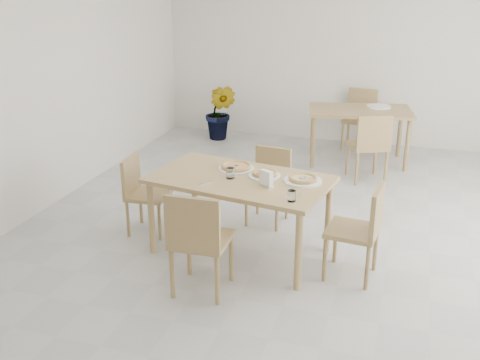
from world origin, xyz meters
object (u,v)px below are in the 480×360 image
(plate_mushroom, at_px, (303,181))
(chair_back_n, at_px, (360,115))
(chair_east, at_px, (362,226))
(plate_empty, at_px, (379,106))
(napkin_holder, at_px, (266,179))
(pizza_pepperoni, at_px, (265,173))
(potted_plant, at_px, (220,112))
(main_table, at_px, (240,186))
(chair_north, at_px, (270,180))
(pizza_margherita, at_px, (236,166))
(chair_back_s, at_px, (370,143))
(second_table, at_px, (359,116))
(chair_south, at_px, (198,237))
(plate_pepperoni, at_px, (265,176))
(chair_west, at_px, (141,189))
(pizza_mushroom, at_px, (303,178))
(tumbler_b, at_px, (230,173))
(plate_margherita, at_px, (236,169))
(tumbler_a, at_px, (292,196))

(plate_mushroom, xyz_separation_m, chair_back_n, (0.14, 3.67, -0.25))
(chair_east, distance_m, plate_empty, 3.39)
(napkin_holder, bearing_deg, pizza_pepperoni, 136.44)
(plate_mushroom, distance_m, potted_plant, 4.00)
(main_table, bearing_deg, chair_back_n, 88.87)
(chair_north, bearing_deg, pizza_margherita, -102.16)
(pizza_margherita, xyz_separation_m, chair_back_s, (1.08, 2.08, -0.27))
(chair_north, relative_size, chair_east, 0.92)
(second_table, distance_m, potted_plant, 2.24)
(main_table, relative_size, chair_south, 1.91)
(plate_pepperoni, xyz_separation_m, pizza_margherita, (-0.31, 0.11, 0.02))
(chair_west, xyz_separation_m, pizza_mushroom, (1.65, -0.08, 0.32))
(plate_mushroom, bearing_deg, chair_west, 177.18)
(chair_north, height_order, pizza_mushroom, pizza_mushroom)
(chair_north, bearing_deg, tumbler_b, -95.89)
(pizza_pepperoni, height_order, potted_plant, potted_plant)
(chair_back_s, distance_m, potted_plant, 2.70)
(chair_south, distance_m, chair_north, 1.61)
(chair_back_s, relative_size, plate_empty, 2.71)
(plate_mushroom, bearing_deg, chair_east, -20.64)
(pizza_mushroom, height_order, chair_back_s, chair_back_s)
(second_table, height_order, potted_plant, potted_plant)
(pizza_mushroom, bearing_deg, pizza_margherita, 168.33)
(plate_margherita, bearing_deg, main_table, -63.63)
(second_table, distance_m, chair_back_n, 0.73)
(chair_north, bearing_deg, plate_pepperoni, -74.72)
(chair_north, distance_m, chair_west, 1.33)
(chair_north, distance_m, pizza_pepperoni, 0.78)
(main_table, distance_m, pizza_mushroom, 0.58)
(pizza_mushroom, distance_m, potted_plant, 4.00)
(chair_south, relative_size, pizza_margherita, 2.87)
(potted_plant, bearing_deg, pizza_margherita, -68.37)
(chair_west, distance_m, pizza_pepperoni, 1.33)
(main_table, relative_size, chair_north, 2.20)
(napkin_holder, distance_m, chair_back_s, 2.53)
(pizza_pepperoni, height_order, second_table, pizza_pepperoni)
(chair_west, height_order, tumbler_b, tumbler_b)
(pizza_margherita, height_order, tumbler_b, tumbler_b)
(main_table, xyz_separation_m, pizza_mushroom, (0.56, 0.07, 0.11))
(chair_west, bearing_deg, plate_empty, -38.33)
(pizza_margherita, xyz_separation_m, napkin_holder, (0.38, -0.33, 0.04))
(pizza_mushroom, bearing_deg, chair_north, 123.78)
(pizza_mushroom, bearing_deg, chair_back_s, 79.36)
(plate_empty, distance_m, potted_plant, 2.44)
(plate_mushroom, height_order, pizza_pepperoni, pizza_pepperoni)
(plate_pepperoni, relative_size, plate_empty, 0.90)
(pizza_pepperoni, bearing_deg, plate_pepperoni, 45.00)
(pizza_pepperoni, relative_size, chair_back_s, 0.31)
(tumbler_a, bearing_deg, second_table, 86.79)
(chair_north, bearing_deg, plate_empty, 74.63)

